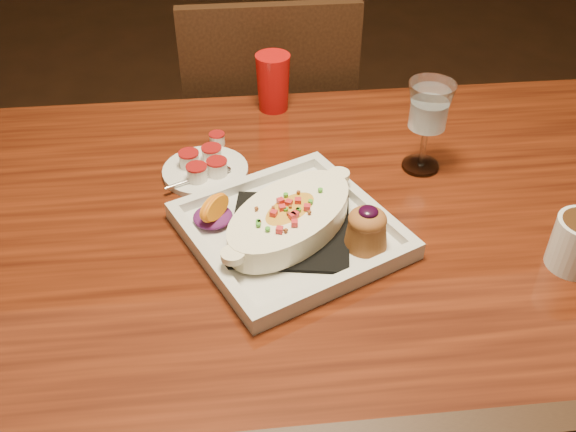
{
  "coord_description": "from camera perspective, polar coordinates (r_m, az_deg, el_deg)",
  "views": [
    {
      "loc": [
        -0.1,
        -0.81,
        1.43
      ],
      "look_at": [
        -0.01,
        -0.0,
        0.77
      ],
      "focal_mm": 40.0,
      "sensor_mm": 36.0,
      "label": 1
    }
  ],
  "objects": [
    {
      "name": "red_tumbler",
      "position": [
        1.36,
        -1.33,
        11.78
      ],
      "size": [
        0.07,
        0.07,
        0.12
      ],
      "primitive_type": "cone",
      "color": "red",
      "rests_on": "table"
    },
    {
      "name": "creamer_loose",
      "position": [
        1.26,
        -6.32,
        6.83
      ],
      "size": [
        0.03,
        0.03,
        0.02
      ],
      "color": "white",
      "rests_on": "table"
    },
    {
      "name": "table",
      "position": [
        1.13,
        0.72,
        -4.47
      ],
      "size": [
        1.5,
        0.9,
        0.75
      ],
      "color": "maroon",
      "rests_on": "floor"
    },
    {
      "name": "chair_far",
      "position": [
        1.72,
        -1.74,
        6.39
      ],
      "size": [
        0.42,
        0.42,
        0.93
      ],
      "rotation": [
        0.0,
        0.0,
        3.14
      ],
      "color": "black",
      "rests_on": "floor"
    },
    {
      "name": "saucer",
      "position": [
        1.18,
        -7.45,
        4.19
      ],
      "size": [
        0.16,
        0.16,
        0.11
      ],
      "color": "silver",
      "rests_on": "table"
    },
    {
      "name": "goblet",
      "position": [
        1.16,
        12.41,
        9.11
      ],
      "size": [
        0.08,
        0.08,
        0.17
      ],
      "color": "silver",
      "rests_on": "table"
    },
    {
      "name": "plate",
      "position": [
        1.02,
        0.58,
        -0.7
      ],
      "size": [
        0.4,
        0.4,
        0.08
      ],
      "rotation": [
        0.0,
        0.0,
        0.44
      ],
      "color": "silver",
      "rests_on": "table"
    }
  ]
}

